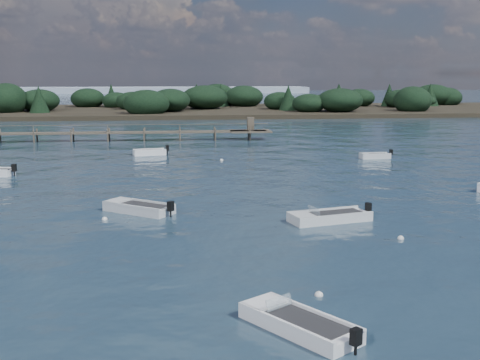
{
  "coord_description": "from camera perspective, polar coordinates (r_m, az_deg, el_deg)",
  "views": [
    {
      "loc": [
        -5.21,
        -25.25,
        8.01
      ],
      "look_at": [
        -0.97,
        14.0,
        1.0
      ],
      "focal_mm": 45.0,
      "sensor_mm": 36.0,
      "label": 1
    }
  ],
  "objects": [
    {
      "name": "buoy_a",
      "position": [
        22.58,
        7.48,
        -10.8
      ],
      "size": [
        0.32,
        0.32,
        0.32
      ],
      "primitive_type": "sphere",
      "color": "silver",
      "rests_on": "ground"
    },
    {
      "name": "dinghy_near_olive",
      "position": [
        19.64,
        5.57,
        -13.61
      ],
      "size": [
        3.58,
        4.22,
        1.08
      ],
      "color": "white",
      "rests_on": "ground"
    },
    {
      "name": "far_headland",
      "position": [
        128.98,
        7.45,
        7.3
      ],
      "size": [
        190.0,
        40.0,
        5.8
      ],
      "color": "black",
      "rests_on": "ground"
    },
    {
      "name": "ground",
      "position": [
        85.78,
        -2.66,
        4.7
      ],
      "size": [
        400.0,
        400.0,
        0.0
      ],
      "primitive_type": "plane",
      "color": "#172937",
      "rests_on": "ground"
    },
    {
      "name": "buoy_c",
      "position": [
        34.3,
        -12.71,
        -3.69
      ],
      "size": [
        0.32,
        0.32,
        0.32
      ],
      "primitive_type": "sphere",
      "color": "silver",
      "rests_on": "ground"
    },
    {
      "name": "buoy_b",
      "position": [
        30.7,
        14.99,
        -5.41
      ],
      "size": [
        0.32,
        0.32,
        0.32
      ],
      "primitive_type": "sphere",
      "color": "silver",
      "rests_on": "ground"
    },
    {
      "name": "tender_far_grey_b",
      "position": [
        58.87,
        12.68,
        2.15
      ],
      "size": [
        3.18,
        1.26,
        1.08
      ],
      "color": "silver",
      "rests_on": "ground"
    },
    {
      "name": "tender_far_white",
      "position": [
        60.48,
        -8.56,
        2.51
      ],
      "size": [
        3.59,
        1.89,
        1.2
      ],
      "color": "white",
      "rests_on": "ground"
    },
    {
      "name": "buoy_e",
      "position": [
        56.17,
        -1.76,
        1.87
      ],
      "size": [
        0.32,
        0.32,
        0.32
      ],
      "primitive_type": "sphere",
      "color": "silver",
      "rests_on": "ground"
    },
    {
      "name": "dinghy_mid_grey",
      "position": [
        35.69,
        -9.58,
        -2.79
      ],
      "size": [
        4.33,
        3.8,
        1.16
      ],
      "color": "silver",
      "rests_on": "ground"
    },
    {
      "name": "jetty",
      "position": [
        75.41,
        -18.85,
        4.19
      ],
      "size": [
        64.5,
        3.2,
        3.4
      ],
      "color": "brown",
      "rests_on": "ground"
    },
    {
      "name": "dinghy_mid_white_a",
      "position": [
        33.47,
        8.48,
        -3.63
      ],
      "size": [
        4.91,
        2.74,
        1.13
      ],
      "color": "silver",
      "rests_on": "ground"
    }
  ]
}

